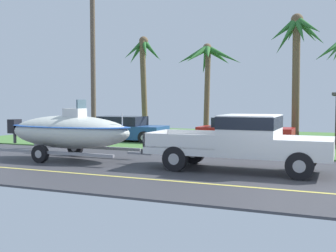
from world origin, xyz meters
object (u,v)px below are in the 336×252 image
Objects in this scene: palm_tree_near_left at (144,63)px; utility_pole at (93,54)px; parked_sedan_near at (244,131)px; palm_tree_mid at (208,64)px; parked_sedan_far at (124,129)px; palm_tree_near_right at (297,45)px; pickup_truck_towing at (249,140)px; boat_on_trailer at (69,132)px.

palm_tree_near_left is 0.74× the size of utility_pole.
palm_tree_mid is at bearing 140.31° from parked_sedan_near.
parked_sedan_far is 0.53× the size of utility_pole.
palm_tree_near_right reaches higher than palm_tree_mid.
palm_tree_mid is at bearing 171.74° from palm_tree_near_right.
parked_sedan_near is 0.86× the size of palm_tree_mid.
utility_pole is at bearing 153.22° from pickup_truck_towing.
parked_sedan_far is 6.19m from palm_tree_mid.
utility_pole is (-3.98, -5.91, 0.12)m from palm_tree_mid.
utility_pole is at bearing -94.33° from parked_sedan_far.
palm_tree_mid reaches higher than parked_sedan_far.
pickup_truck_towing is 6.88m from boat_on_trailer.
palm_tree_near_left is (-7.37, 3.45, 4.01)m from parked_sedan_near.
palm_tree_near_left is at bearing 128.98° from pickup_truck_towing.
palm_tree_near_left is at bearing 168.44° from palm_tree_near_right.
boat_on_trailer is at bearing 180.00° from pickup_truck_towing.
utility_pole reaches higher than parked_sedan_far.
utility_pole is at bearing -150.63° from parked_sedan_near.
boat_on_trailer is 1.13× the size of palm_tree_mid.
pickup_truck_towing is 15.23m from palm_tree_near_left.
pickup_truck_towing reaches higher than parked_sedan_near.
palm_tree_near_right is (0.46, 9.50, 4.07)m from pickup_truck_towing.
parked_sedan_near is 0.71× the size of palm_tree_near_right.
palm_tree_near_left is 4.91m from palm_tree_mid.
parked_sedan_far is at bearing -139.46° from palm_tree_mid.
palm_tree_mid is 0.64× the size of utility_pole.
palm_tree_near_left is 1.15× the size of palm_tree_mid.
palm_tree_near_right reaches higher than pickup_truck_towing.
boat_on_trailer is 10.99m from palm_tree_mid.
pickup_truck_towing is 10.18m from utility_pole.
utility_pole is (-0.20, -2.68, 3.81)m from parked_sedan_far.
palm_tree_near_right is (7.33, 9.50, 4.02)m from boat_on_trailer.
pickup_truck_towing is 0.96× the size of boat_on_trailer.
parked_sedan_far is (-8.35, 6.99, -0.34)m from pickup_truck_towing.
palm_tree_mid is (2.31, 10.23, 3.29)m from boat_on_trailer.
palm_tree_mid reaches higher than parked_sedan_near.
pickup_truck_towing reaches higher than parked_sedan_far.
utility_pole reaches higher than palm_tree_near_right.
palm_tree_mid is at bearing -14.98° from palm_tree_near_left.
palm_tree_near_right is 0.78× the size of utility_pole.
parked_sedan_near is at bearing -25.11° from palm_tree_near_left.
palm_tree_near_left reaches higher than parked_sedan_far.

